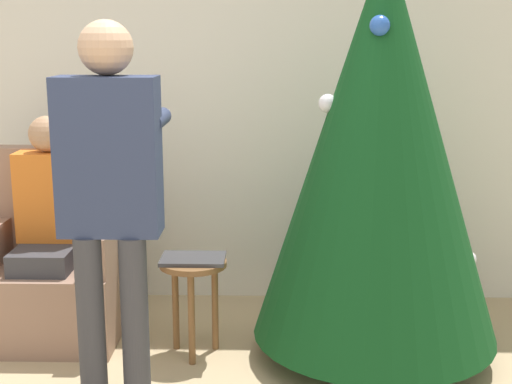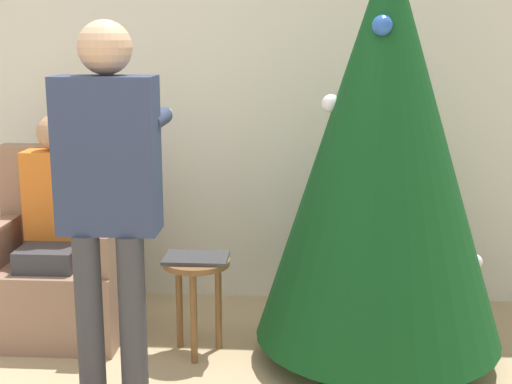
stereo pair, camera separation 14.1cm
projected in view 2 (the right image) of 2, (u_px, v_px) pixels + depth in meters
The scene contains 7 objects.
wall_back at pixel (176, 90), 4.48m from camera, with size 8.00×0.06×2.70m.
christmas_tree at pixel (383, 147), 3.57m from camera, with size 1.27×1.27×2.15m.
armchair at pixel (60, 270), 4.09m from camera, with size 0.76×0.63×1.06m.
person_seated at pixel (55, 217), 3.99m from camera, with size 0.36×0.46×1.25m.
person_standing at pixel (109, 185), 3.06m from camera, with size 0.44×0.57×1.75m.
side_stool at pixel (197, 278), 3.78m from camera, with size 0.35×0.35×0.53m.
laptop at pixel (196, 258), 3.76m from camera, with size 0.34×0.23×0.02m.
Camera 2 is at (0.80, -2.24, 1.69)m, focal length 50.00 mm.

